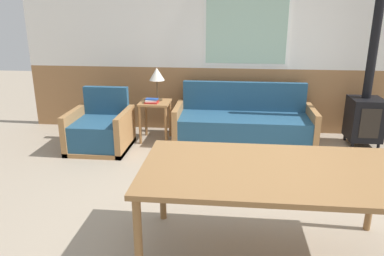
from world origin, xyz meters
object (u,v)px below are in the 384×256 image
at_px(side_table, 155,110).
at_px(dining_table, 272,176).
at_px(wood_stove, 366,104).
at_px(armchair, 101,131).
at_px(couch, 243,125).
at_px(table_lamp, 157,75).

relative_size(side_table, dining_table, 0.30).
bearing_deg(wood_stove, armchair, -171.98).
bearing_deg(couch, table_lamp, 179.20).
distance_m(armchair, wood_stove, 3.80).
height_order(armchair, side_table, armchair).
relative_size(armchair, dining_table, 0.41).
bearing_deg(wood_stove, couch, -178.89).
distance_m(side_table, table_lamp, 0.52).
bearing_deg(side_table, armchair, -148.38).
distance_m(armchair, table_lamp, 1.15).
height_order(couch, side_table, couch).
bearing_deg(couch, wood_stove, 1.11).
distance_m(side_table, dining_table, 3.04).
bearing_deg(dining_table, armchair, 133.93).
bearing_deg(dining_table, side_table, 118.43).
bearing_deg(couch, armchair, -166.28).
distance_m(couch, wood_stove, 1.76).
distance_m(dining_table, wood_stove, 3.19).
bearing_deg(table_lamp, couch, -0.80).
xyz_separation_m(couch, table_lamp, (-1.29, 0.02, 0.72)).
height_order(couch, wood_stove, wood_stove).
bearing_deg(side_table, table_lamp, 71.65).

